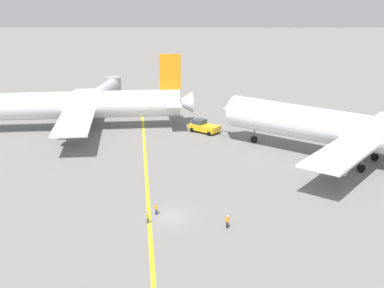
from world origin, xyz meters
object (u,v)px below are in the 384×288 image
pushback_tug (202,127)px  jet_bridge (105,89)px  airliner_at_gate_left (69,106)px  airliner_being_pushed (352,131)px  ground_crew_marshaller_foreground (155,209)px  ground_crew_ramp_agent_by_cones (226,221)px  ground_crew_wing_walker_right (146,217)px

pushback_tug → jet_bridge: bearing=135.9°
airliner_at_gate_left → pushback_tug: size_ratio=6.17×
airliner_being_pushed → ground_crew_marshaller_foreground: bearing=-147.4°
pushback_tug → ground_crew_ramp_agent_by_cones: bearing=-87.4°
ground_crew_wing_walker_right → jet_bridge: (-15.18, 63.62, 3.67)m
airliner_being_pushed → ground_crew_marshaller_foreground: (-31.53, -20.17, -4.69)m
pushback_tug → airliner_at_gate_left: bearing=175.8°
jet_bridge → ground_crew_wing_walker_right: bearing=-76.6°
airliner_being_pushed → ground_crew_wing_walker_right: airliner_being_pushed is taller
jet_bridge → airliner_being_pushed: bearing=-40.7°
airliner_at_gate_left → ground_crew_wing_walker_right: airliner_at_gate_left is taller
airliner_at_gate_left → ground_crew_wing_walker_right: 47.45m
airliner_at_gate_left → jet_bridge: (4.09, 20.47, -0.59)m
airliner_at_gate_left → ground_crew_ramp_agent_by_cones: airliner_at_gate_left is taller
airliner_being_pushed → ground_crew_wing_walker_right: bearing=-145.0°
airliner_being_pushed → ground_crew_ramp_agent_by_cones: size_ratio=26.13×
airliner_at_gate_left → jet_bridge: bearing=78.7°
airliner_being_pushed → ground_crew_ramp_agent_by_cones: bearing=-133.2°
airliner_being_pushed → ground_crew_marshaller_foreground: 37.72m
pushback_tug → airliner_being_pushed: bearing=-37.1°
jet_bridge → airliner_at_gate_left: bearing=-101.3°
ground_crew_marshaller_foreground → pushback_tug: bearing=79.6°
airliner_at_gate_left → ground_crew_wing_walker_right: bearing=-65.9°
ground_crew_ramp_agent_by_cones → ground_crew_wing_walker_right: (-9.94, 1.26, -0.07)m
ground_crew_marshaller_foreground → jet_bridge: (-16.08, 61.10, 3.68)m
airliner_being_pushed → ground_crew_ramp_agent_by_cones: (-22.49, -23.95, -4.61)m
pushback_tug → ground_crew_wing_walker_right: bearing=-101.0°
airliner_at_gate_left → ground_crew_marshaller_foreground: size_ratio=32.28×
pushback_tug → ground_crew_wing_walker_right: (-7.99, -41.16, -0.37)m
airliner_at_gate_left → airliner_being_pushed: (51.70, -20.46, 0.41)m
airliner_at_gate_left → pushback_tug: airliner_at_gate_left is taller
ground_crew_ramp_agent_by_cones → jet_bridge: jet_bridge is taller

